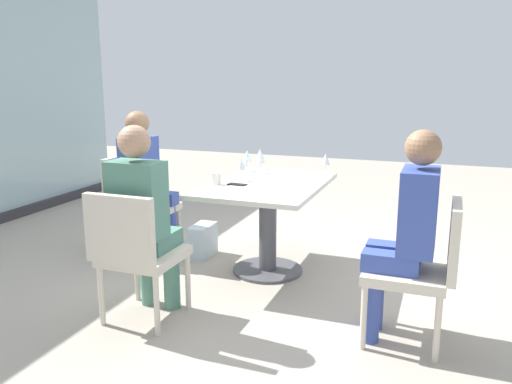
{
  "coord_description": "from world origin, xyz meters",
  "views": [
    {
      "loc": [
        -3.72,
        -1.29,
        1.54
      ],
      "look_at": [
        0.0,
        0.1,
        0.65
      ],
      "focal_mm": 36.23,
      "sensor_mm": 36.0,
      "label": 1
    }
  ],
  "objects_px": {
    "person_far_left": "(143,213)",
    "person_near_window": "(146,177)",
    "wine_glass_0": "(261,158)",
    "cell_phone_on_table": "(237,184)",
    "wine_glass_4": "(260,155)",
    "wine_glass_3": "(241,165)",
    "chair_front_left": "(424,263)",
    "person_front_left": "(406,227)",
    "dining_table_main": "(268,207)",
    "wine_glass_2": "(326,160)",
    "chair_near_window": "(136,199)",
    "coffee_cup": "(216,179)",
    "handbag_0": "(203,240)",
    "wine_glass_1": "(247,156)",
    "chair_far_left": "(135,249)"
  },
  "relations": [
    {
      "from": "person_far_left",
      "to": "person_near_window",
      "type": "bearing_deg",
      "value": 31.45
    },
    {
      "from": "wine_glass_0",
      "to": "cell_phone_on_table",
      "type": "height_order",
      "value": "wine_glass_0"
    },
    {
      "from": "wine_glass_4",
      "to": "cell_phone_on_table",
      "type": "xyz_separation_m",
      "value": [
        -0.7,
        -0.07,
        -0.13
      ]
    },
    {
      "from": "wine_glass_3",
      "to": "chair_front_left",
      "type": "bearing_deg",
      "value": -117.75
    },
    {
      "from": "person_front_left",
      "to": "person_far_left",
      "type": "bearing_deg",
      "value": 99.54
    },
    {
      "from": "wine_glass_0",
      "to": "dining_table_main",
      "type": "bearing_deg",
      "value": -152.09
    },
    {
      "from": "cell_phone_on_table",
      "to": "wine_glass_2",
      "type": "bearing_deg",
      "value": -36.78
    },
    {
      "from": "chair_front_left",
      "to": "wine_glass_2",
      "type": "height_order",
      "value": "wine_glass_2"
    },
    {
      "from": "cell_phone_on_table",
      "to": "person_near_window",
      "type": "bearing_deg",
      "value": 84.44
    },
    {
      "from": "chair_near_window",
      "to": "wine_glass_4",
      "type": "bearing_deg",
      "value": -59.68
    },
    {
      "from": "person_near_window",
      "to": "wine_glass_3",
      "type": "xyz_separation_m",
      "value": [
        -0.0,
        -0.88,
        0.16
      ]
    },
    {
      "from": "wine_glass_2",
      "to": "coffee_cup",
      "type": "xyz_separation_m",
      "value": [
        -0.67,
        0.7,
        -0.09
      ]
    },
    {
      "from": "handbag_0",
      "to": "wine_glass_4",
      "type": "bearing_deg",
      "value": -45.24
    },
    {
      "from": "wine_glass_4",
      "to": "wine_glass_2",
      "type": "bearing_deg",
      "value": -96.85
    },
    {
      "from": "chair_front_left",
      "to": "coffee_cup",
      "type": "bearing_deg",
      "value": 70.14
    },
    {
      "from": "person_front_left",
      "to": "wine_glass_1",
      "type": "relative_size",
      "value": 6.81
    },
    {
      "from": "coffee_cup",
      "to": "cell_phone_on_table",
      "type": "height_order",
      "value": "coffee_cup"
    },
    {
      "from": "wine_glass_3",
      "to": "handbag_0",
      "type": "xyz_separation_m",
      "value": [
        0.15,
        0.43,
        -0.72
      ]
    },
    {
      "from": "cell_phone_on_table",
      "to": "handbag_0",
      "type": "bearing_deg",
      "value": 60.47
    },
    {
      "from": "person_near_window",
      "to": "coffee_cup",
      "type": "distance_m",
      "value": 0.78
    },
    {
      "from": "wine_glass_2",
      "to": "cell_phone_on_table",
      "type": "distance_m",
      "value": 0.84
    },
    {
      "from": "chair_near_window",
      "to": "wine_glass_0",
      "type": "distance_m",
      "value": 1.14
    },
    {
      "from": "person_near_window",
      "to": "person_front_left",
      "type": "height_order",
      "value": "same"
    },
    {
      "from": "chair_front_left",
      "to": "wine_glass_3",
      "type": "height_order",
      "value": "wine_glass_3"
    },
    {
      "from": "wine_glass_2",
      "to": "wine_glass_3",
      "type": "relative_size",
      "value": 1.0
    },
    {
      "from": "wine_glass_3",
      "to": "wine_glass_1",
      "type": "bearing_deg",
      "value": 15.29
    },
    {
      "from": "person_far_left",
      "to": "chair_far_left",
      "type": "bearing_deg",
      "value": 180.0
    },
    {
      "from": "person_near_window",
      "to": "coffee_cup",
      "type": "xyz_separation_m",
      "value": [
        -0.19,
        -0.75,
        0.08
      ]
    },
    {
      "from": "chair_front_left",
      "to": "person_near_window",
      "type": "bearing_deg",
      "value": 71.87
    },
    {
      "from": "chair_far_left",
      "to": "wine_glass_0",
      "type": "bearing_deg",
      "value": -10.48
    },
    {
      "from": "handbag_0",
      "to": "person_far_left",
      "type": "bearing_deg",
      "value": -172.89
    },
    {
      "from": "wine_glass_2",
      "to": "wine_glass_4",
      "type": "relative_size",
      "value": 1.0
    },
    {
      "from": "person_front_left",
      "to": "coffee_cup",
      "type": "height_order",
      "value": "person_front_left"
    },
    {
      "from": "person_near_window",
      "to": "cell_phone_on_table",
      "type": "xyz_separation_m",
      "value": [
        -0.15,
        -0.91,
        0.03
      ]
    },
    {
      "from": "chair_far_left",
      "to": "wine_glass_2",
      "type": "relative_size",
      "value": 4.7
    },
    {
      "from": "wine_glass_0",
      "to": "coffee_cup",
      "type": "distance_m",
      "value": 0.59
    },
    {
      "from": "wine_glass_3",
      "to": "chair_far_left",
      "type": "bearing_deg",
      "value": 167.44
    },
    {
      "from": "wine_glass_4",
      "to": "handbag_0",
      "type": "bearing_deg",
      "value": 136.2
    },
    {
      "from": "wine_glass_1",
      "to": "wine_glass_4",
      "type": "distance_m",
      "value": 0.14
    },
    {
      "from": "wine_glass_3",
      "to": "coffee_cup",
      "type": "distance_m",
      "value": 0.25
    },
    {
      "from": "chair_far_left",
      "to": "wine_glass_2",
      "type": "distance_m",
      "value": 1.85
    },
    {
      "from": "person_far_left",
      "to": "wine_glass_1",
      "type": "bearing_deg",
      "value": -5.29
    },
    {
      "from": "handbag_0",
      "to": "person_front_left",
      "type": "bearing_deg",
      "value": -118.78
    },
    {
      "from": "person_front_left",
      "to": "wine_glass_2",
      "type": "distance_m",
      "value": 1.46
    },
    {
      "from": "chair_front_left",
      "to": "person_near_window",
      "type": "xyz_separation_m",
      "value": [
        0.76,
        2.32,
        0.2
      ]
    },
    {
      "from": "dining_table_main",
      "to": "cell_phone_on_table",
      "type": "relative_size",
      "value": 8.59
    },
    {
      "from": "chair_front_left",
      "to": "wine_glass_0",
      "type": "bearing_deg",
      "value": 51.24
    },
    {
      "from": "person_far_left",
      "to": "cell_phone_on_table",
      "type": "xyz_separation_m",
      "value": [
        0.87,
        -0.28,
        0.03
      ]
    },
    {
      "from": "chair_near_window",
      "to": "wine_glass_4",
      "type": "height_order",
      "value": "wine_glass_4"
    },
    {
      "from": "person_near_window",
      "to": "wine_glass_4",
      "type": "xyz_separation_m",
      "value": [
        0.55,
        -0.84,
        0.16
      ]
    }
  ]
}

